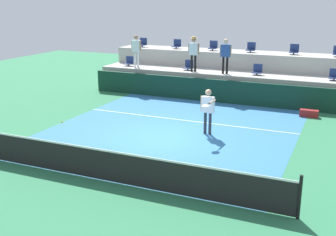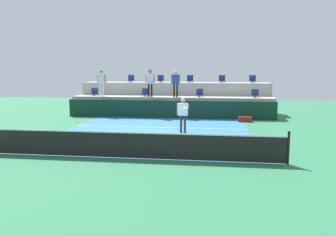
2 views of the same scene
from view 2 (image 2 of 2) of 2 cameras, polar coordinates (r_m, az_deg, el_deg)
name	(u,v)px [view 2 (image 2 of 2)]	position (r m, az deg, el deg)	size (l,w,h in m)	color
ground_plane	(151,136)	(15.74, -2.79, -3.01)	(40.00, 40.00, 0.00)	#2D754C
court_inner_paint	(155,132)	(16.70, -2.14, -2.35)	(9.00, 10.00, 0.01)	teal
court_service_line	(160,127)	(18.06, -1.36, -1.55)	(9.00, 0.06, 0.00)	white
tennis_net	(129,144)	(11.81, -6.46, -4.29)	(10.48, 0.08, 1.07)	black
sponsor_backboard	(169,109)	(21.51, 0.21, 1.45)	(13.00, 0.16, 1.10)	#0F3323
seating_tier_lower	(172,106)	(22.78, 0.66, 2.01)	(13.00, 1.80, 1.25)	#ADAAA3
seating_tier_upper	(175,97)	(24.52, 1.20, 3.43)	(13.00, 1.80, 2.10)	#ADAAA3
stadium_chair_lower_far_left	(94,92)	(23.91, -12.06, 4.13)	(0.44, 0.40, 0.52)	#2D2D33
stadium_chair_lower_left	(145,93)	(22.94, -3.77, 4.14)	(0.44, 0.40, 0.52)	#2D2D33
stadium_chair_lower_right	(200,93)	(22.48, 5.23, 4.04)	(0.44, 0.40, 0.52)	#2D2D33
stadium_chair_lower_far_right	(255,94)	(22.58, 14.15, 3.85)	(0.44, 0.40, 0.52)	#2D2D33
stadium_chair_upper_far_left	(102,79)	(25.58, -10.82, 6.32)	(0.44, 0.40, 0.52)	#2D2D33
stadium_chair_upper_left	(131,79)	(24.97, -6.13, 6.37)	(0.44, 0.40, 0.52)	#2D2D33
stadium_chair_upper_mid_left	(161,79)	(24.54, -1.24, 6.39)	(0.44, 0.40, 0.52)	#2D2D33
stadium_chair_upper_mid_right	(190,79)	(24.29, 3.64, 6.36)	(0.44, 0.40, 0.52)	#2D2D33
stadium_chair_upper_right	(222,80)	(24.21, 8.87, 6.27)	(0.44, 0.40, 0.52)	#2D2D33
stadium_chair_upper_far_right	(253,80)	(24.33, 13.76, 6.15)	(0.44, 0.40, 0.52)	#2D2D33
tennis_player	(183,111)	(16.41, 2.50, 1.09)	(0.65, 1.20, 1.69)	#2D2D33
spectator_leaning_on_rail	(102,80)	(23.29, -10.89, 6.11)	(0.60, 0.24, 1.72)	white
spectator_with_hat	(150,80)	(22.44, -2.96, 6.29)	(0.60, 0.41, 1.76)	black
spectator_in_grey	(176,81)	(22.19, 1.26, 6.14)	(0.60, 0.24, 1.71)	black
tennis_ball	(77,122)	(13.92, -14.71, -0.62)	(0.07, 0.07, 0.07)	#CCE033
equipment_bag	(245,119)	(20.46, 12.54, -0.21)	(0.76, 0.28, 0.30)	maroon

